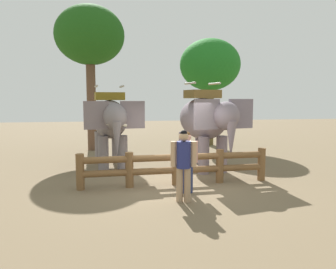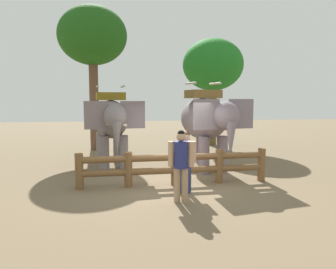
{
  "view_description": "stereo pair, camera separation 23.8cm",
  "coord_description": "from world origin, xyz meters",
  "px_view_note": "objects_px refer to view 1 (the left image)",
  "views": [
    {
      "loc": [
        -1.93,
        -9.5,
        2.6
      ],
      "look_at": [
        0.0,
        1.54,
        1.4
      ],
      "focal_mm": 35.15,
      "sensor_mm": 36.0,
      "label": 1
    },
    {
      "loc": [
        -1.69,
        -9.54,
        2.6
      ],
      "look_at": [
        0.0,
        1.54,
        1.4
      ],
      "focal_mm": 35.15,
      "sensor_mm": 36.0,
      "label": 2
    }
  ],
  "objects_px": {
    "elephant_near_left": "(111,121)",
    "tree_back_center": "(90,37)",
    "elephant_center": "(205,121)",
    "tourist_man_in_blue": "(187,158)",
    "tree_far_left": "(210,66)",
    "log_fence": "(176,165)",
    "tourist_woman_in_black": "(184,161)"
  },
  "relations": [
    {
      "from": "elephant_center",
      "to": "tourist_woman_in_black",
      "type": "xyz_separation_m",
      "value": [
        -1.62,
        -3.68,
        -0.75
      ]
    },
    {
      "from": "log_fence",
      "to": "tree_back_center",
      "type": "relative_size",
      "value": 0.81
    },
    {
      "from": "elephant_near_left",
      "to": "tree_back_center",
      "type": "distance_m",
      "value": 6.01
    },
    {
      "from": "elephant_near_left",
      "to": "tree_back_center",
      "type": "xyz_separation_m",
      "value": [
        -0.95,
        4.45,
        3.92
      ]
    },
    {
      "from": "elephant_near_left",
      "to": "tree_back_center",
      "type": "bearing_deg",
      "value": 102.0
    },
    {
      "from": "elephant_center",
      "to": "tree_back_center",
      "type": "xyz_separation_m",
      "value": [
        -4.37,
        5.56,
        3.88
      ]
    },
    {
      "from": "log_fence",
      "to": "elephant_center",
      "type": "bearing_deg",
      "value": 53.35
    },
    {
      "from": "elephant_center",
      "to": "tourist_man_in_blue",
      "type": "bearing_deg",
      "value": -115.01
    },
    {
      "from": "elephant_center",
      "to": "tree_far_left",
      "type": "height_order",
      "value": "tree_far_left"
    },
    {
      "from": "tourist_woman_in_black",
      "to": "tourist_man_in_blue",
      "type": "distance_m",
      "value": 0.83
    },
    {
      "from": "tourist_man_in_blue",
      "to": "tree_back_center",
      "type": "relative_size",
      "value": 0.24
    },
    {
      "from": "tree_far_left",
      "to": "elephant_center",
      "type": "bearing_deg",
      "value": -108.39
    },
    {
      "from": "tree_back_center",
      "to": "elephant_center",
      "type": "bearing_deg",
      "value": -51.81
    },
    {
      "from": "elephant_center",
      "to": "tourist_man_in_blue",
      "type": "xyz_separation_m",
      "value": [
        -1.35,
        -2.9,
        -0.82
      ]
    },
    {
      "from": "tourist_woman_in_black",
      "to": "tree_back_center",
      "type": "xyz_separation_m",
      "value": [
        -2.75,
        9.24,
        4.62
      ]
    },
    {
      "from": "elephant_center",
      "to": "tourist_man_in_blue",
      "type": "height_order",
      "value": "elephant_center"
    },
    {
      "from": "elephant_near_left",
      "to": "tree_far_left",
      "type": "distance_m",
      "value": 8.1
    },
    {
      "from": "elephant_near_left",
      "to": "tourist_man_in_blue",
      "type": "xyz_separation_m",
      "value": [
        2.07,
        -4.0,
        -0.77
      ]
    },
    {
      "from": "log_fence",
      "to": "elephant_near_left",
      "type": "bearing_deg",
      "value": 122.01
    },
    {
      "from": "log_fence",
      "to": "elephant_center",
      "type": "height_order",
      "value": "elephant_center"
    },
    {
      "from": "tree_far_left",
      "to": "tree_back_center",
      "type": "relative_size",
      "value": 0.82
    },
    {
      "from": "log_fence",
      "to": "elephant_center",
      "type": "distance_m",
      "value": 2.77
    },
    {
      "from": "log_fence",
      "to": "tree_far_left",
      "type": "distance_m",
      "value": 9.88
    },
    {
      "from": "elephant_center",
      "to": "tourist_woman_in_black",
      "type": "distance_m",
      "value": 4.09
    },
    {
      "from": "log_fence",
      "to": "tree_back_center",
      "type": "xyz_separation_m",
      "value": [
        -2.89,
        7.55,
        5.09
      ]
    },
    {
      "from": "elephant_near_left",
      "to": "elephant_center",
      "type": "height_order",
      "value": "elephant_center"
    },
    {
      "from": "tree_back_center",
      "to": "tourist_man_in_blue",
      "type": "bearing_deg",
      "value": -70.34
    },
    {
      "from": "elephant_near_left",
      "to": "tourist_man_in_blue",
      "type": "height_order",
      "value": "elephant_near_left"
    },
    {
      "from": "log_fence",
      "to": "elephant_center",
      "type": "xyz_separation_m",
      "value": [
        1.48,
        2.0,
        1.21
      ]
    },
    {
      "from": "elephant_near_left",
      "to": "tree_far_left",
      "type": "bearing_deg",
      "value": 43.49
    },
    {
      "from": "tourist_man_in_blue",
      "to": "tree_back_center",
      "type": "distance_m",
      "value": 10.13
    },
    {
      "from": "elephant_center",
      "to": "tourist_man_in_blue",
      "type": "relative_size",
      "value": 2.24
    }
  ]
}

